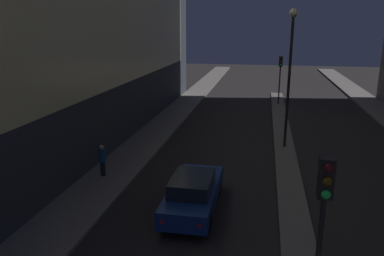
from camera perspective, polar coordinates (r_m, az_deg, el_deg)
median_strip at (r=24.12m, az=13.77°, el=-2.01°), size 1.17×34.99×0.11m
traffic_light_near at (r=8.76m, az=19.37°, el=-11.41°), size 0.32×0.42×4.30m
traffic_light_mid at (r=34.75m, az=13.31°, el=8.71°), size 0.32×0.42×4.30m
street_lamp at (r=21.98m, az=14.78°, el=10.30°), size 0.49×0.49×7.86m
car_left_lane at (r=14.82m, az=0.19°, el=-9.78°), size 1.80×4.75×1.56m
pedestrian_on_left_sidewalk at (r=18.23m, az=-13.50°, el=-4.69°), size 0.32×0.32×1.52m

